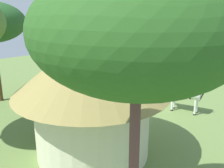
{
  "coord_description": "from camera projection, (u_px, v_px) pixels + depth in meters",
  "views": [
    {
      "loc": [
        -8.97,
        9.65,
        5.01
      ],
      "look_at": [
        0.91,
        0.48,
        1.0
      ],
      "focal_mm": 40.85,
      "sensor_mm": 36.0,
      "label": 1
    }
  ],
  "objects": [
    {
      "name": "patio_chair_east_end",
      "position": [
        68.0,
        95.0,
        13.72
      ],
      "size": [
        0.56,
        0.55,
        0.9
      ],
      "rotation": [
        0.0,
        0.0,
        -2.78
      ],
      "color": "silver",
      "rests_on": "ground_plane"
    },
    {
      "name": "zebra_toward_hut",
      "position": [
        140.0,
        81.0,
        14.73
      ],
      "size": [
        1.68,
        1.69,
        1.5
      ],
      "rotation": [
        0.0,
        0.0,
        0.78
      ],
      "color": "silver",
      "rests_on": "ground_plane"
    },
    {
      "name": "zebra_nearest_camera",
      "position": [
        184.0,
        92.0,
        12.62
      ],
      "size": [
        2.12,
        1.06,
        1.58
      ],
      "rotation": [
        0.0,
        0.0,
        5.01
      ],
      "color": "silver",
      "rests_on": "ground_plane"
    },
    {
      "name": "shade_umbrella",
      "position": [
        80.0,
        49.0,
        14.17
      ],
      "size": [
        4.24,
        4.24,
        3.24
      ],
      "color": "brown",
      "rests_on": "ground_plane"
    },
    {
      "name": "standing_watcher",
      "position": [
        174.0,
        83.0,
        14.28
      ],
      "size": [
        0.52,
        0.41,
        1.66
      ],
      "rotation": [
        0.0,
        0.0,
        -0.56
      ],
      "color": "black",
      "rests_on": "ground_plane"
    },
    {
      "name": "acacia_tree_behind_hut",
      "position": [
        138.0,
        33.0,
        4.12
      ],
      "size": [
        3.52,
        3.52,
        5.7
      ],
      "color": "brown",
      "rests_on": "ground_plane"
    },
    {
      "name": "guest_behind_table",
      "position": [
        114.0,
        85.0,
        13.94
      ],
      "size": [
        0.38,
        0.55,
        1.66
      ],
      "rotation": [
        0.0,
        0.0,
        4.27
      ],
      "color": "black",
      "rests_on": "ground_plane"
    },
    {
      "name": "zebra_by_umbrella",
      "position": [
        124.0,
        70.0,
        17.21
      ],
      "size": [
        2.26,
        0.8,
        1.57
      ],
      "rotation": [
        0.0,
        0.0,
        4.8
      ],
      "color": "silver",
      "rests_on": "ground_plane"
    },
    {
      "name": "patio_chair_near_hut",
      "position": [
        63.0,
        86.0,
        15.35
      ],
      "size": [
        0.55,
        0.56,
        0.9
      ],
      "rotation": [
        0.0,
        0.0,
        -4.34
      ],
      "color": "silver",
      "rests_on": "ground_plane"
    },
    {
      "name": "patio_dining_table",
      "position": [
        81.0,
        86.0,
        14.78
      ],
      "size": [
        1.68,
        1.24,
        0.74
      ],
      "rotation": [
        0.0,
        0.0,
        0.27
      ],
      "color": "silver",
      "rests_on": "ground_plane"
    },
    {
      "name": "guest_beside_umbrella",
      "position": [
        47.0,
        87.0,
        13.49
      ],
      "size": [
        0.36,
        0.58,
        1.72
      ],
      "rotation": [
        0.0,
        0.0,
        4.36
      ],
      "color": "black",
      "rests_on": "ground_plane"
    },
    {
      "name": "ground_plane",
      "position": [
        130.0,
        103.0,
        14.02
      ],
      "size": [
        36.0,
        36.0,
        0.0
      ],
      "primitive_type": "plane",
      "color": "olive"
    },
    {
      "name": "thatched_hut",
      "position": [
        92.0,
        87.0,
        8.63
      ],
      "size": [
        5.3,
        5.3,
        4.29
      ],
      "rotation": [
        0.0,
        0.0,
        4.67
      ],
      "color": "beige",
      "rests_on": "ground_plane"
    },
    {
      "name": "patio_chair_near_lawn",
      "position": [
        101.0,
        91.0,
        14.34
      ],
      "size": [
        0.56,
        0.57,
        0.9
      ],
      "rotation": [
        0.0,
        0.0,
        -1.15
      ],
      "color": "silver",
      "rests_on": "ground_plane"
    },
    {
      "name": "patio_chair_west_end",
      "position": [
        93.0,
        83.0,
        15.89
      ],
      "size": [
        0.55,
        0.53,
        0.9
      ],
      "rotation": [
        0.0,
        0.0,
        0.3
      ],
      "color": "silver",
      "rests_on": "ground_plane"
    },
    {
      "name": "striped_lounge_chair",
      "position": [
        136.0,
        111.0,
        12.35
      ],
      "size": [
        0.8,
        0.95,
        0.63
      ],
      "rotation": [
        0.0,
        0.0,
        3.53
      ],
      "color": "teal",
      "rests_on": "ground_plane"
    },
    {
      "name": "brick_patio_kerb",
      "position": [
        147.0,
        81.0,
        18.05
      ],
      "size": [
        2.8,
        1.07,
        0.08
      ],
      "primitive_type": "cube",
      "rotation": [
        0.0,
        0.0,
        2.88
      ],
      "color": "#9A5E41",
      "rests_on": "ground_plane"
    }
  ]
}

